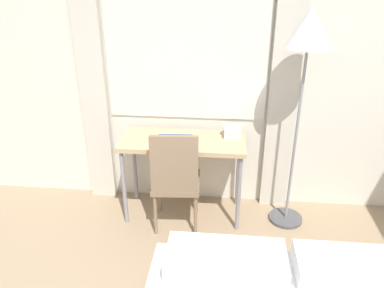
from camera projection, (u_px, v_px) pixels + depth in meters
name	position (u px, v px, depth m)	size (l,w,h in m)	color
wall_back_with_window	(197.00, 62.00, 3.22)	(5.67, 0.13, 2.70)	silver
desk	(183.00, 148.00, 3.24)	(1.07, 0.47, 0.75)	tan
desk_chair	(176.00, 177.00, 3.11)	(0.43, 0.43, 0.93)	#8C7259
standing_lamp	(308.00, 46.00, 2.76)	(0.36, 0.36, 1.84)	#4C4C51
telephone	(233.00, 131.00, 3.25)	(0.17, 0.15, 0.11)	silver
book	(175.00, 139.00, 3.18)	(0.30, 0.18, 0.02)	navy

